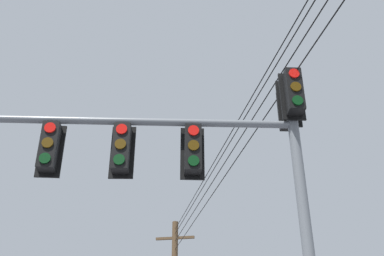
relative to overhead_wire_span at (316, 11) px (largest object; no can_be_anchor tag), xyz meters
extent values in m
cylinder|color=slate|center=(3.07, -1.69, -1.47)|extent=(5.94, 0.55, 0.14)
cube|color=black|center=(0.13, -1.19, -0.92)|extent=(0.32, 0.32, 0.90)
cube|color=black|center=(0.12, -1.36, -0.92)|extent=(0.44, 0.07, 1.04)
cylinder|color=red|center=(0.14, -1.02, -0.62)|extent=(0.20, 0.04, 0.20)
cylinder|color=#3C2703|center=(0.14, -1.02, -0.92)|extent=(0.20, 0.04, 0.20)
cylinder|color=black|center=(0.14, -1.02, -1.22)|extent=(0.20, 0.04, 0.20)
cube|color=black|center=(0.09, -1.79, -0.92)|extent=(0.32, 0.32, 0.90)
cube|color=black|center=(0.10, -1.62, -0.92)|extent=(0.44, 0.07, 1.04)
cylinder|color=red|center=(0.08, -1.95, -0.62)|extent=(0.20, 0.04, 0.20)
cylinder|color=#3C2703|center=(0.08, -1.95, -0.92)|extent=(0.20, 0.04, 0.20)
cylinder|color=black|center=(0.08, -1.95, -1.22)|extent=(0.20, 0.04, 0.20)
cube|color=black|center=(1.99, -1.62, -2.02)|extent=(0.31, 0.31, 0.90)
cube|color=black|center=(1.98, -1.79, -2.02)|extent=(0.44, 0.06, 1.04)
cylinder|color=red|center=(2.00, -1.45, -1.72)|extent=(0.20, 0.04, 0.20)
cylinder|color=#3C2703|center=(2.00, -1.45, -2.02)|extent=(0.20, 0.04, 0.20)
cylinder|color=black|center=(2.00, -1.45, -2.32)|extent=(0.20, 0.04, 0.20)
cube|color=black|center=(3.27, -1.71, -2.02)|extent=(0.33, 0.33, 0.90)
cube|color=black|center=(3.26, -1.88, -2.02)|extent=(0.44, 0.08, 1.04)
cylinder|color=red|center=(3.29, -1.54, -1.72)|extent=(0.20, 0.05, 0.20)
cylinder|color=#3C2703|center=(3.29, -1.54, -2.02)|extent=(0.20, 0.05, 0.20)
cylinder|color=black|center=(3.29, -1.54, -2.32)|extent=(0.20, 0.05, 0.20)
cube|color=black|center=(4.56, -1.79, -2.02)|extent=(0.31, 0.31, 0.90)
cube|color=black|center=(4.55, -1.96, -2.02)|extent=(0.44, 0.05, 1.04)
cylinder|color=red|center=(4.56, -1.63, -1.72)|extent=(0.20, 0.04, 0.20)
cylinder|color=#3C2703|center=(4.56, -1.63, -2.02)|extent=(0.20, 0.04, 0.20)
cylinder|color=black|center=(4.56, -1.63, -2.32)|extent=(0.20, 0.04, 0.20)
cube|color=#4C3823|center=(1.22, -16.36, 0.34)|extent=(1.87, 0.67, 0.12)
cylinder|color=black|center=(0.00, 0.00, -0.55)|extent=(2.46, 32.72, 0.67)
cylinder|color=black|center=(0.00, 0.00, -0.14)|extent=(2.46, 32.72, 0.67)
cylinder|color=black|center=(0.00, 0.00, 0.23)|extent=(2.46, 32.72, 0.67)
camera|label=1|loc=(2.82, 5.75, -5.63)|focal=42.72mm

